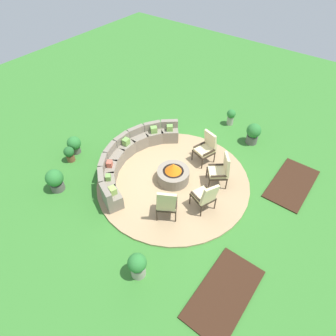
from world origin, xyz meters
name	(u,v)px	position (x,y,z in m)	size (l,w,h in m)	color
ground_plane	(173,181)	(0.00, 0.00, 0.00)	(24.00, 24.00, 0.00)	#387A2D
patio_circle	(173,180)	(0.00, 0.00, 0.03)	(4.72, 4.72, 0.06)	tan
mulch_bed_left	(224,294)	(-2.12, -3.01, 0.02)	(2.09, 1.08, 0.04)	#382114
mulch_bed_right	(292,184)	(2.12, -3.01, 0.02)	(2.09, 1.08, 0.04)	#382114
fire_pit	(173,174)	(0.00, 0.00, 0.32)	(0.99, 0.99, 0.67)	gray
curved_stone_bench	(130,156)	(-0.23, 1.57, 0.37)	(4.01, 1.78, 0.74)	gray
lounge_chair_front_left	(167,203)	(-1.23, -0.69, 0.64)	(0.74, 0.76, 1.15)	#2D2319
lounge_chair_front_right	(205,196)	(-0.36, -1.35, 0.59)	(0.70, 0.73, 1.03)	#2D2319
lounge_chair_back_left	(221,170)	(0.75, -1.19, 0.62)	(0.78, 0.79, 1.10)	#2D2319
lounge_chair_back_right	(206,147)	(1.37, -0.30, 0.62)	(0.72, 0.68, 1.08)	#2D2319
potted_plant_0	(137,265)	(-2.93, -1.15, 0.41)	(0.45, 0.45, 0.75)	#A89E8E
potted_plant_1	(231,116)	(3.76, 0.06, 0.36)	(0.33, 0.33, 0.63)	#A89E8E
potted_plant_2	(69,153)	(-1.31, 3.29, 0.31)	(0.34, 0.34, 0.56)	brown
potted_plant_3	(74,144)	(-0.93, 3.49, 0.35)	(0.46, 0.46, 0.63)	#605B56
potted_plant_4	(55,180)	(-2.38, 2.59, 0.40)	(0.52, 0.52, 0.74)	#605B56
potted_plant_5	(253,133)	(3.23, -1.10, 0.42)	(0.50, 0.50, 0.78)	#605B56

